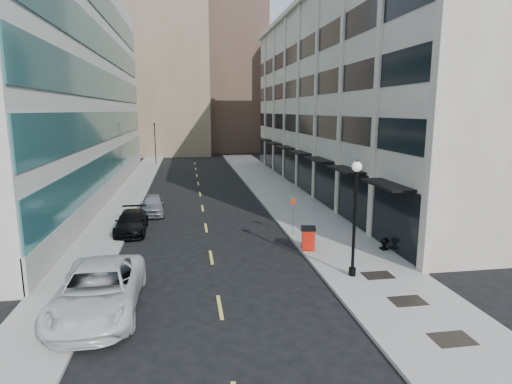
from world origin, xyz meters
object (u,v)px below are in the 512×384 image
object	(u,v)px
car_black_pickup	(132,222)
trash_bin	(308,237)
sign_post	(293,210)
urn_planter	(384,242)
traffic_signal	(154,126)
lamppost	(355,208)
car_white_van	(99,290)
car_silver_sedan	(153,204)

from	to	relation	value
car_black_pickup	trash_bin	world-z (taller)	trash_bin
car_black_pickup	sign_post	bearing A→B (deg)	-15.43
trash_bin	urn_planter	distance (m)	4.26
traffic_signal	urn_planter	bearing A→B (deg)	-69.62
lamppost	sign_post	xyz separation A→B (m)	(-1.10, 7.09, -1.65)
lamppost	car_black_pickup	bearing A→B (deg)	139.17
car_black_pickup	lamppost	size ratio (longest dim) A/B	0.86
traffic_signal	car_black_pickup	world-z (taller)	traffic_signal
sign_post	lamppost	bearing A→B (deg)	-89.64
car_white_van	car_black_pickup	distance (m)	11.36
car_silver_sedan	urn_planter	xyz separation A→B (m)	(13.41, -11.25, -0.18)
car_white_van	urn_planter	distance (m)	15.15
car_silver_sedan	lamppost	size ratio (longest dim) A/B	0.79
car_black_pickup	car_silver_sedan	distance (m)	5.01
car_white_van	sign_post	size ratio (longest dim) A/B	2.68
trash_bin	lamppost	world-z (taller)	lamppost
car_silver_sedan	car_black_pickup	bearing A→B (deg)	-104.48
traffic_signal	urn_planter	distance (m)	43.67
car_black_pickup	urn_planter	distance (m)	15.73
car_white_van	lamppost	size ratio (longest dim) A/B	1.21
lamppost	car_white_van	bearing A→B (deg)	-171.39
car_black_pickup	trash_bin	xyz separation A→B (m)	(10.20, -5.65, 0.16)
traffic_signal	urn_planter	size ratio (longest dim) A/B	10.13
trash_bin	lamppost	xyz separation A→B (m)	(1.00, -4.02, 2.54)
car_white_van	car_black_pickup	size ratio (longest dim) A/B	1.40
trash_bin	car_white_van	bearing A→B (deg)	-137.50
traffic_signal	urn_planter	world-z (taller)	traffic_signal
lamppost	trash_bin	bearing A→B (deg)	103.96
car_black_pickup	sign_post	xyz separation A→B (m)	(10.10, -2.59, 1.05)
car_white_van	car_black_pickup	bearing A→B (deg)	90.45
car_black_pickup	car_silver_sedan	bearing A→B (deg)	77.57
traffic_signal	car_silver_sedan	world-z (taller)	traffic_signal
car_black_pickup	urn_planter	world-z (taller)	car_black_pickup
traffic_signal	lamppost	distance (m)	45.64
car_black_pickup	urn_planter	bearing A→B (deg)	-24.79
trash_bin	urn_planter	bearing A→B (deg)	3.87
car_black_pickup	lamppost	world-z (taller)	lamppost
traffic_signal	trash_bin	bearing A→B (deg)	-74.75
car_silver_sedan	car_white_van	bearing A→B (deg)	-96.19
urn_planter	lamppost	bearing A→B (deg)	-133.72
traffic_signal	car_silver_sedan	size ratio (longest dim) A/B	1.59
trash_bin	lamppost	distance (m)	4.86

